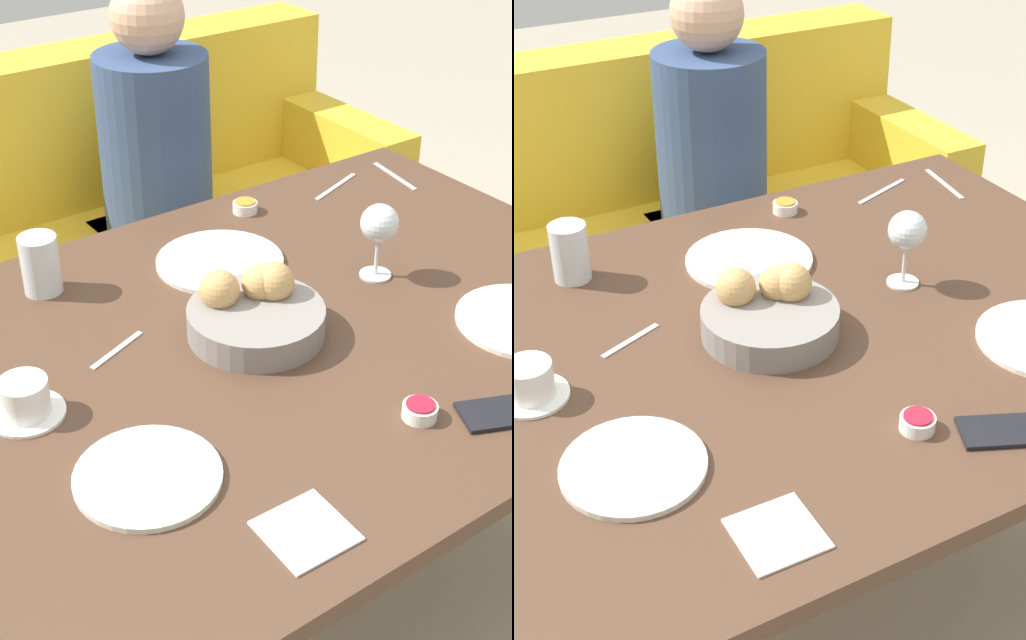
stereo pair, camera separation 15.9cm
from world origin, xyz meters
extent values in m
plane|color=#A89E89|center=(0.00, 0.00, 0.00)|extent=(10.00, 10.00, 0.00)
cube|color=#4C3323|center=(0.00, 0.00, 0.71)|extent=(1.42, 1.07, 0.03)
cube|color=#4C3323|center=(0.66, 0.49, 0.35)|extent=(0.06, 0.06, 0.70)
cube|color=gold|center=(0.08, 1.03, 0.22)|extent=(1.85, 0.70, 0.45)
cube|color=gold|center=(0.08, 1.28, 0.67)|extent=(1.85, 0.20, 0.45)
cube|color=gold|center=(0.93, 1.03, 0.32)|extent=(0.14, 0.70, 0.65)
cube|color=#23232D|center=(0.24, 0.93, 0.22)|extent=(0.29, 0.39, 0.45)
cylinder|color=#334770|center=(0.24, 0.93, 0.71)|extent=(0.30, 0.30, 0.51)
sphere|color=tan|center=(0.24, 0.93, 1.06)|extent=(0.19, 0.19, 0.19)
cylinder|color=gray|center=(-0.08, 0.01, 0.76)|extent=(0.25, 0.25, 0.05)
sphere|color=tan|center=(-0.02, 0.04, 0.81)|extent=(0.08, 0.08, 0.08)
sphere|color=tan|center=(-0.04, 0.05, 0.81)|extent=(0.07, 0.07, 0.07)
sphere|color=tan|center=(-0.12, 0.07, 0.81)|extent=(0.07, 0.07, 0.07)
cylinder|color=silver|center=(-0.43, -0.20, 0.74)|extent=(0.22, 0.22, 0.01)
cylinder|color=silver|center=(0.01, 0.27, 0.74)|extent=(0.26, 0.26, 0.01)
cylinder|color=silver|center=(-0.33, 0.38, 0.79)|extent=(0.07, 0.07, 0.12)
cylinder|color=silver|center=(0.24, 0.05, 0.73)|extent=(0.06, 0.06, 0.00)
cylinder|color=silver|center=(0.24, 0.05, 0.77)|extent=(0.01, 0.01, 0.07)
sphere|color=silver|center=(0.24, 0.05, 0.85)|extent=(0.08, 0.08, 0.08)
cylinder|color=white|center=(-0.51, 0.04, 0.73)|extent=(0.12, 0.12, 0.01)
cylinder|color=white|center=(-0.51, 0.04, 0.77)|extent=(0.08, 0.08, 0.06)
cylinder|color=white|center=(-0.01, -0.33, 0.74)|extent=(0.06, 0.06, 0.02)
cylinder|color=#A3192D|center=(-0.01, -0.33, 0.76)|extent=(0.05, 0.05, 0.00)
cylinder|color=white|center=(0.19, 0.43, 0.74)|extent=(0.06, 0.06, 0.02)
cylinder|color=#C67F28|center=(0.19, 0.43, 0.76)|extent=(0.05, 0.05, 0.00)
cube|color=#B7B7BC|center=(0.44, 0.42, 0.73)|extent=(0.17, 0.07, 0.00)
cube|color=#B7B7BC|center=(0.60, 0.38, 0.73)|extent=(0.04, 0.18, 0.00)
cube|color=#B7B7BC|center=(-0.31, 0.11, 0.73)|extent=(0.13, 0.06, 0.00)
cube|color=white|center=(-0.31, -0.42, 0.73)|extent=(0.12, 0.12, 0.00)
cube|color=black|center=(0.11, -0.40, 0.74)|extent=(0.17, 0.13, 0.01)
camera|label=1|loc=(-0.86, -1.07, 1.63)|focal=50.00mm
camera|label=2|loc=(-0.72, -1.16, 1.63)|focal=50.00mm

